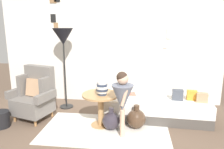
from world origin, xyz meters
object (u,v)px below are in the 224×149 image
object	(u,v)px
book_on_daybed	(130,94)
magazine_basket	(1,119)
armchair	(35,95)
person_child	(122,96)
floor_lamp	(63,39)
side_table	(101,103)
demijohn_far	(136,119)
vase_striped	(102,88)
daybed	(156,107)
demijohn_near	(111,121)

from	to	relation	value
book_on_daybed	magazine_basket	bearing A→B (deg)	-159.64
armchair	person_child	world-z (taller)	person_child
floor_lamp	book_on_daybed	xyz separation A→B (m)	(1.34, -0.22, -1.01)
side_table	armchair	bearing A→B (deg)	171.49
side_table	magazine_basket	world-z (taller)	side_table
armchair	book_on_daybed	world-z (taller)	armchair
floor_lamp	demijohn_far	world-z (taller)	floor_lamp
vase_striped	floor_lamp	world-z (taller)	floor_lamp
floor_lamp	book_on_daybed	bearing A→B (deg)	-9.46
floor_lamp	person_child	world-z (taller)	floor_lamp
daybed	book_on_daybed	bearing A→B (deg)	170.82
book_on_daybed	demijohn_near	xyz separation A→B (m)	(-0.28, -0.66, -0.26)
daybed	demijohn_near	xyz separation A→B (m)	(-0.78, -0.57, -0.05)
armchair	demijohn_near	xyz separation A→B (m)	(1.46, -0.30, -0.29)
floor_lamp	magazine_basket	xyz separation A→B (m)	(-0.82, -1.03, -1.28)
armchair	demijohn_far	xyz separation A→B (m)	(1.88, -0.20, -0.27)
demijohn_near	magazine_basket	world-z (taller)	demijohn_near
demijohn_near	demijohn_far	bearing A→B (deg)	13.53
vase_striped	book_on_daybed	world-z (taller)	vase_striped
floor_lamp	magazine_basket	world-z (taller)	floor_lamp
floor_lamp	magazine_basket	distance (m)	1.84
daybed	side_table	world-z (taller)	side_table
daybed	book_on_daybed	size ratio (longest dim) A/B	8.83
side_table	book_on_daybed	distance (m)	0.72
daybed	demijohn_far	bearing A→B (deg)	-127.45
daybed	demijohn_far	distance (m)	0.60
vase_striped	person_child	xyz separation A→B (m)	(0.36, -0.26, -0.04)
floor_lamp	demijohn_near	distance (m)	1.88
daybed	person_child	bearing A→B (deg)	-127.38
vase_striped	demijohn_far	distance (m)	0.79
person_child	demijohn_near	world-z (taller)	person_child
floor_lamp	demijohn_near	size ratio (longest dim) A/B	4.31
vase_striped	side_table	bearing A→B (deg)	130.38
side_table	floor_lamp	bearing A→B (deg)	138.67
person_child	floor_lamp	bearing A→B (deg)	139.86
side_table	book_on_daybed	xyz separation A→B (m)	(0.47, 0.55, -0.01)
side_table	person_child	world-z (taller)	person_child
daybed	vase_striped	xyz separation A→B (m)	(-0.94, -0.50, 0.50)
daybed	book_on_daybed	distance (m)	0.55
floor_lamp	person_child	xyz separation A→B (m)	(1.27, -1.07, -0.77)
side_table	demijohn_far	distance (m)	0.66
daybed	side_table	xyz separation A→B (m)	(-0.97, -0.46, 0.22)
demijohn_far	vase_striped	bearing A→B (deg)	-177.33
armchair	demijohn_near	world-z (taller)	armchair
side_table	floor_lamp	xyz separation A→B (m)	(-0.88, 0.77, 1.00)
daybed	vase_striped	size ratio (longest dim) A/B	6.80
daybed	magazine_basket	world-z (taller)	daybed
armchair	daybed	size ratio (longest dim) A/B	0.50
side_table	demijohn_far	bearing A→B (deg)	-0.91
magazine_basket	daybed	bearing A→B (deg)	15.12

